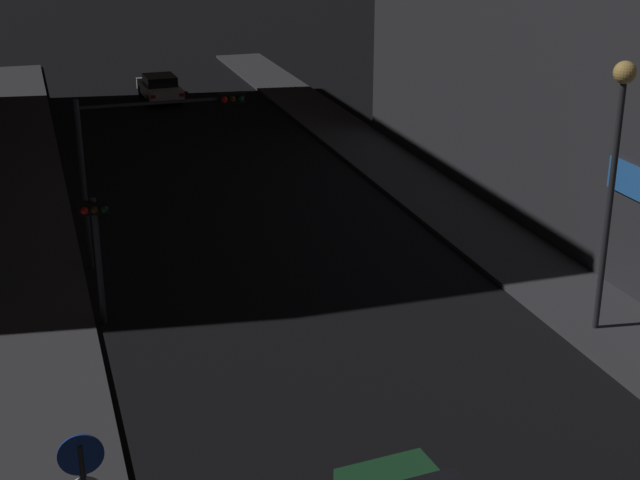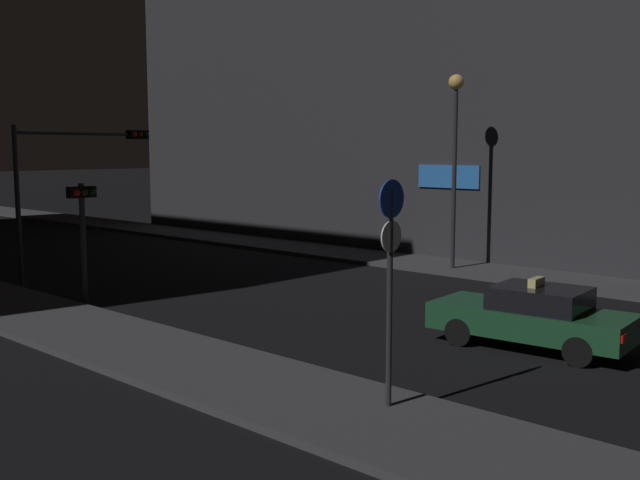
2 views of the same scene
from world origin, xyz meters
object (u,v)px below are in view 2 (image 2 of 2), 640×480
traffic_light_overhead (73,168)px  street_lamp_near_block (455,130)px  taxi (533,316)px  traffic_light_left_kerb (83,218)px  sign_pole_left (390,269)px

traffic_light_overhead → street_lamp_near_block: 13.35m
street_lamp_near_block → taxi: bearing=-137.5°
traffic_light_left_kerb → sign_pole_left: size_ratio=0.91×
taxi → traffic_light_left_kerb: size_ratio=1.31×
sign_pole_left → taxi: bearing=2.1°
taxi → traffic_light_overhead: (-2.45, 15.60, 3.10)m
traffic_light_left_kerb → sign_pole_left: sign_pole_left is taller
traffic_light_overhead → street_lamp_near_block: (10.26, -8.45, 1.30)m
street_lamp_near_block → sign_pole_left: bearing=-151.2°
traffic_light_left_kerb → sign_pole_left: 11.90m
sign_pole_left → traffic_light_overhead: bearing=78.9°
sign_pole_left → street_lamp_near_block: bearing=28.8°
taxi → sign_pole_left: sign_pole_left is taller
taxi → sign_pole_left: (-5.56, -0.21, 1.76)m
traffic_light_overhead → street_lamp_near_block: street_lamp_near_block is taller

